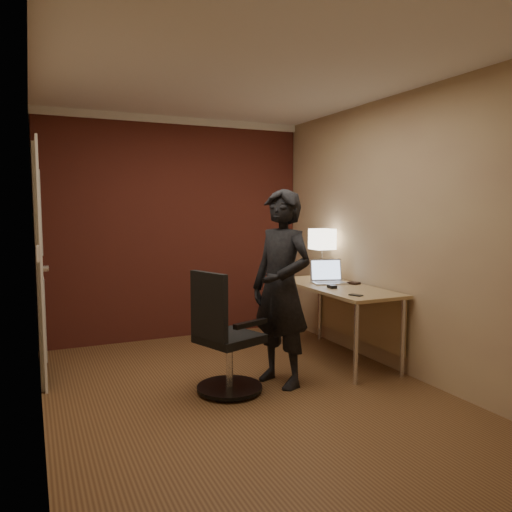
# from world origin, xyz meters

# --- Properties ---
(room) EXTENTS (4.00, 4.00, 4.00)m
(room) POSITION_xyz_m (-0.27, 1.54, 1.37)
(room) COLOR brown
(room) RESTS_ON ground
(desk) EXTENTS (0.60, 1.50, 0.73)m
(desk) POSITION_xyz_m (1.25, 0.48, 0.60)
(desk) COLOR tan
(desk) RESTS_ON ground
(desk_lamp) EXTENTS (0.22, 0.22, 0.54)m
(desk_lamp) POSITION_xyz_m (1.33, 0.98, 1.15)
(desk_lamp) COLOR silver
(desk_lamp) RESTS_ON desk
(laptop) EXTENTS (0.38, 0.33, 0.23)m
(laptop) POSITION_xyz_m (1.21, 0.68, 0.79)
(laptop) COLOR silver
(laptop) RESTS_ON desk
(mouse) EXTENTS (0.07, 0.10, 0.03)m
(mouse) POSITION_xyz_m (1.06, 0.37, 0.75)
(mouse) COLOR black
(mouse) RESTS_ON desk
(phone) EXTENTS (0.10, 0.13, 0.01)m
(phone) POSITION_xyz_m (1.03, -0.06, 0.73)
(phone) COLOR black
(phone) RESTS_ON desk
(wallet) EXTENTS (0.12, 0.13, 0.02)m
(wallet) POSITION_xyz_m (1.40, 0.49, 0.74)
(wallet) COLOR black
(wallet) RESTS_ON desk
(office_chair) EXTENTS (0.57, 0.62, 0.98)m
(office_chair) POSITION_xyz_m (-0.16, 0.05, 0.43)
(office_chair) COLOR black
(office_chair) RESTS_ON ground
(person) EXTENTS (0.58, 0.70, 1.64)m
(person) POSITION_xyz_m (0.36, 0.07, 0.82)
(person) COLOR black
(person) RESTS_ON ground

